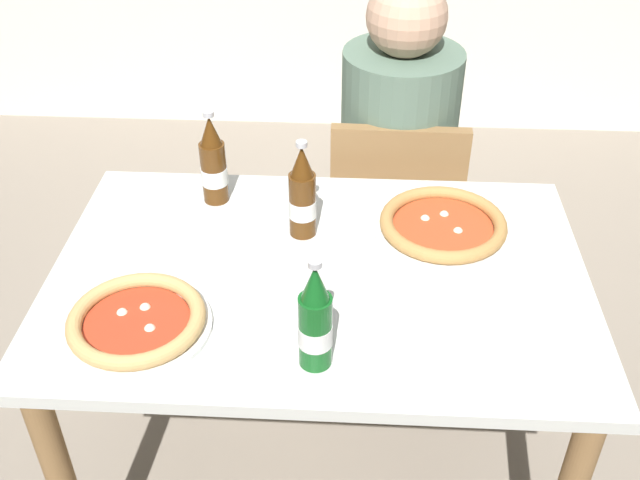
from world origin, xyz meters
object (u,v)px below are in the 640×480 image
dining_table_main (319,309)px  diner_seated (395,181)px  beer_bottle_left (315,322)px  beer_bottle_right (302,196)px  napkin_with_cutlery (433,335)px  chair_behind_table (393,218)px  pizza_margherita_near (137,322)px  beer_bottle_center (213,164)px  pizza_marinara_far (443,226)px

dining_table_main → diner_seated: 0.69m
beer_bottle_left → beer_bottle_right: bearing=97.5°
beer_bottle_right → napkin_with_cutlery: 0.46m
chair_behind_table → pizza_margherita_near: 1.03m
chair_behind_table → beer_bottle_center: (-0.47, -0.33, 0.37)m
pizza_margherita_near → beer_bottle_center: (0.08, 0.49, 0.08)m
diner_seated → beer_bottle_left: size_ratio=4.89×
chair_behind_table → beer_bottle_center: beer_bottle_center is taller
chair_behind_table → pizza_marinara_far: bearing=102.4°
pizza_marinara_far → napkin_with_cutlery: bearing=-97.3°
beer_bottle_left → diner_seated: bearing=78.6°
dining_table_main → pizza_marinara_far: pizza_marinara_far is taller
beer_bottle_center → beer_bottle_right: same height
dining_table_main → pizza_margherita_near: bearing=-149.7°
dining_table_main → beer_bottle_right: beer_bottle_right is taller
chair_behind_table → napkin_with_cutlery: (0.04, -0.81, 0.27)m
dining_table_main → napkin_with_cutlery: 0.33m
beer_bottle_center → napkin_with_cutlery: (0.52, -0.47, -0.10)m
dining_table_main → diner_seated: size_ratio=0.99×
beer_bottle_right → dining_table_main: bearing=-72.4°
dining_table_main → napkin_with_cutlery: (0.24, -0.20, 0.12)m
diner_seated → beer_bottle_right: 0.63m
diner_seated → pizza_marinara_far: 0.54m
diner_seated → napkin_with_cutlery: (0.04, -0.86, 0.17)m
pizza_marinara_far → pizza_margherita_near: bearing=-150.0°
chair_behind_table → pizza_marinara_far: (0.09, -0.45, 0.29)m
pizza_margherita_near → napkin_with_cutlery: 0.60m
pizza_margherita_near → beer_bottle_left: (0.37, -0.07, 0.08)m
diner_seated → beer_bottle_center: 0.67m
diner_seated → beer_bottle_left: diner_seated is taller
beer_bottle_left → beer_bottle_right: size_ratio=1.00×
dining_table_main → beer_bottle_right: (-0.05, 0.15, 0.22)m
beer_bottle_center → beer_bottle_right: size_ratio=1.00×
dining_table_main → beer_bottle_right: size_ratio=4.86×
diner_seated → beer_bottle_right: size_ratio=4.89×
dining_table_main → beer_bottle_center: bearing=134.9°
napkin_with_cutlery → pizza_marinara_far: bearing=82.7°
beer_bottle_right → chair_behind_table: bearing=62.3°
diner_seated → beer_bottle_center: (-0.48, -0.38, 0.27)m
dining_table_main → beer_bottle_center: (-0.28, 0.28, 0.22)m
chair_behind_table → beer_bottle_left: (-0.19, -0.89, 0.37)m
diner_seated → pizza_marinara_far: (0.09, -0.50, 0.19)m
pizza_marinara_far → beer_bottle_center: (-0.56, 0.12, 0.08)m
dining_table_main → beer_bottle_left: beer_bottle_left is taller
chair_behind_table → napkin_with_cutlery: bearing=94.1°
beer_bottle_center → napkin_with_cutlery: size_ratio=1.16×
chair_behind_table → beer_bottle_right: 0.64m
pizza_marinara_far → napkin_with_cutlery: size_ratio=1.54×
dining_table_main → pizza_marinara_far: 0.36m
dining_table_main → beer_bottle_center: beer_bottle_center is taller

